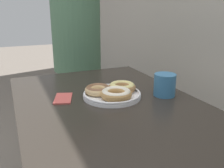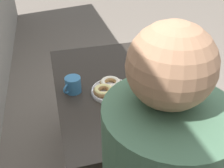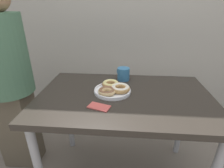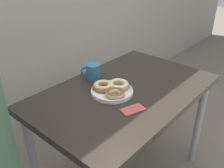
{
  "view_description": "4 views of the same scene",
  "coord_description": "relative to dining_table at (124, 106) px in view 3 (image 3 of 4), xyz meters",
  "views": [
    {
      "loc": [
        0.85,
        -0.17,
        1.14
      ],
      "look_at": [
        -0.08,
        0.23,
        0.82
      ],
      "focal_mm": 40.0,
      "sensor_mm": 36.0,
      "label": 1
    },
    {
      "loc": [
        -1.27,
        0.55,
        1.64
      ],
      "look_at": [
        -0.08,
        0.23,
        0.82
      ],
      "focal_mm": 40.0,
      "sensor_mm": 36.0,
      "label": 2
    },
    {
      "loc": [
        0.0,
        -0.83,
        1.31
      ],
      "look_at": [
        -0.08,
        0.23,
        0.82
      ],
      "focal_mm": 28.0,
      "sensor_mm": 36.0,
      "label": 3
    },
    {
      "loc": [
        -1.05,
        -0.61,
        1.5
      ],
      "look_at": [
        -0.08,
        0.23,
        0.82
      ],
      "focal_mm": 40.0,
      "sensor_mm": 36.0,
      "label": 4
    }
  ],
  "objects": [
    {
      "name": "napkin",
      "position": [
        -0.15,
        -0.17,
        0.09
      ],
      "size": [
        0.14,
        0.11,
        0.01
      ],
      "color": "#BC4C47",
      "rests_on": "dining_table"
    },
    {
      "name": "dining_table",
      "position": [
        0.0,
        0.0,
        0.0
      ],
      "size": [
        1.15,
        0.73,
        0.76
      ],
      "color": "#28231E",
      "rests_on": "ground_plane"
    },
    {
      "name": "wall_back",
      "position": [
        0.0,
        0.93,
        0.63
      ],
      "size": [
        8.0,
        0.05,
        2.6
      ],
      "color": "#9E998E",
      "rests_on": "ground_plane"
    },
    {
      "name": "coffee_mug",
      "position": [
        -0.02,
        0.26,
        0.14
      ],
      "size": [
        0.11,
        0.11,
        0.1
      ],
      "color": "teal",
      "rests_on": "dining_table"
    },
    {
      "name": "person_figure",
      "position": [
        -0.87,
        0.1,
        0.12
      ],
      "size": [
        0.34,
        0.33,
        1.46
      ],
      "color": "brown",
      "rests_on": "ground_plane"
    },
    {
      "name": "donut_plate",
      "position": [
        -0.08,
        0.04,
        0.11
      ],
      "size": [
        0.27,
        0.26,
        0.05
      ],
      "color": "white",
      "rests_on": "dining_table"
    }
  ]
}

